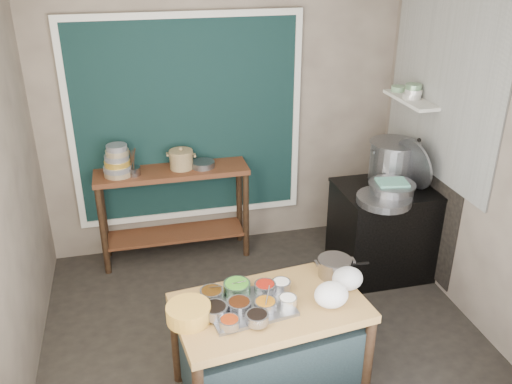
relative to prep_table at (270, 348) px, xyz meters
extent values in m
cube|color=#28241F|center=(0.11, 0.70, -0.39)|extent=(3.50, 3.00, 0.02)
cube|color=gray|center=(0.11, 2.21, 1.02)|extent=(3.50, 0.02, 2.80)
cube|color=gray|center=(-1.65, 0.70, 1.02)|extent=(0.02, 3.00, 2.80)
cube|color=gray|center=(1.87, 0.70, 1.02)|extent=(0.02, 3.00, 2.80)
cube|color=black|center=(-0.24, 2.17, 0.98)|extent=(2.10, 0.02, 1.90)
cube|color=#B2B2AA|center=(1.84, 1.25, 1.48)|extent=(0.02, 1.70, 1.70)
cube|color=black|center=(1.85, 1.35, 0.32)|extent=(0.01, 1.30, 1.30)
cube|color=beige|center=(1.74, 1.55, 1.23)|extent=(0.22, 0.70, 0.03)
cube|color=olive|center=(0.00, 0.00, 0.00)|extent=(1.33, 0.86, 0.75)
cube|color=#592F19|center=(-0.44, 1.98, 0.10)|extent=(1.45, 0.40, 0.95)
cube|color=black|center=(1.46, 1.25, 0.05)|extent=(0.90, 0.68, 0.85)
cube|color=black|center=(1.46, 1.25, 0.49)|extent=(0.92, 0.69, 0.03)
cube|color=gray|center=(-0.14, -0.01, 0.39)|extent=(0.59, 0.46, 0.02)
cylinder|color=gray|center=(-0.22, -0.04, 0.43)|extent=(0.16, 0.16, 0.07)
cylinder|color=gray|center=(0.11, 0.12, 0.43)|extent=(0.13, 0.13, 0.06)
cylinder|color=gray|center=(-0.05, -0.07, 0.43)|extent=(0.15, 0.15, 0.06)
cylinder|color=gray|center=(-0.14, -0.19, 0.43)|extent=(0.15, 0.15, 0.06)
cylinder|color=gray|center=(-0.38, -0.05, 0.43)|extent=(0.17, 0.17, 0.07)
cylinder|color=gray|center=(-0.31, -0.19, 0.43)|extent=(0.13, 0.13, 0.05)
cylinder|color=gray|center=(-0.19, 0.15, 0.44)|extent=(0.19, 0.19, 0.07)
cylinder|color=gray|center=(-0.37, 0.12, 0.43)|extent=(0.16, 0.16, 0.07)
cylinder|color=gray|center=(-0.01, 0.11, 0.43)|extent=(0.15, 0.15, 0.06)
cylinder|color=silver|center=(0.10, -0.06, 0.43)|extent=(0.12, 0.12, 0.05)
cylinder|color=#B5752B|center=(-0.54, -0.04, 0.43)|extent=(0.28, 0.28, 0.11)
ellipsoid|color=white|center=(0.38, -0.11, 0.46)|extent=(0.29, 0.27, 0.17)
ellipsoid|color=white|center=(0.56, 0.05, 0.46)|extent=(0.24, 0.21, 0.16)
cylinder|color=tan|center=(-0.93, 1.96, 0.60)|extent=(0.27, 0.27, 0.05)
cylinder|color=gray|center=(-0.93, 1.96, 0.65)|extent=(0.25, 0.25, 0.05)
cylinder|color=gold|center=(-0.93, 1.96, 0.70)|extent=(0.23, 0.23, 0.05)
cylinder|color=gray|center=(-0.93, 1.96, 0.75)|extent=(0.22, 0.22, 0.05)
cylinder|color=tan|center=(-0.93, 1.96, 0.80)|extent=(0.21, 0.21, 0.05)
cylinder|color=gray|center=(-0.93, 1.96, 0.85)|extent=(0.19, 0.19, 0.05)
cylinder|color=gray|center=(-0.79, 1.93, 0.61)|extent=(0.16, 0.16, 0.08)
cylinder|color=gray|center=(-0.14, 1.97, 0.60)|extent=(0.27, 0.27, 0.06)
cylinder|color=gray|center=(1.64, 1.20, 0.74)|extent=(0.20, 0.49, 0.47)
cube|color=#5EA988|center=(1.37, 1.06, 0.65)|extent=(0.28, 0.23, 0.02)
cylinder|color=gray|center=(1.27, 0.98, 0.54)|extent=(0.57, 0.57, 0.06)
cylinder|color=silver|center=(1.74, 1.54, 1.26)|extent=(0.17, 0.17, 0.04)
cylinder|color=silver|center=(1.74, 1.54, 1.31)|extent=(0.15, 0.15, 0.04)
cylinder|color=gray|center=(1.74, 1.54, 1.35)|extent=(0.14, 0.14, 0.04)
cylinder|color=gray|center=(1.74, 1.81, 1.26)|extent=(0.18, 0.18, 0.05)
camera|label=1|loc=(-0.78, -2.81, 2.57)|focal=38.00mm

